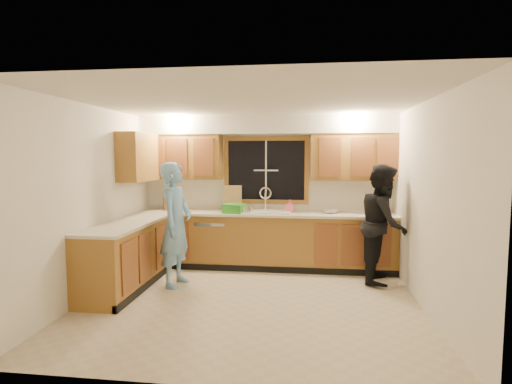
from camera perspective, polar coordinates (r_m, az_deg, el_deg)
floor at (r=5.24m, az=-0.77°, el=-15.41°), size 4.20×4.20×0.00m
ceiling at (r=4.95m, az=-0.80°, el=12.82°), size 4.20×4.20×0.00m
wall_back at (r=6.82m, az=1.44°, el=0.17°), size 4.20×0.00×4.20m
wall_left at (r=5.63m, az=-22.47°, el=-1.25°), size 0.00×3.80×3.80m
wall_right at (r=5.09m, az=23.33°, el=-1.91°), size 0.00×3.80×3.80m
base_cabinets_back at (r=6.64m, az=1.16°, el=-7.03°), size 4.20×0.60×0.88m
base_cabinets_left at (r=5.94m, az=-17.96°, el=-8.75°), size 0.60×1.90×0.88m
countertop_back at (r=6.55m, az=1.16°, el=-3.11°), size 4.20×0.63×0.04m
countertop_left at (r=5.84m, az=-17.95°, el=-4.37°), size 0.63×1.90×0.04m
upper_cabinets_left at (r=6.92m, az=-10.55°, el=4.93°), size 1.35×0.33×0.75m
upper_cabinets_right at (r=6.63m, az=13.69°, el=4.87°), size 1.35×0.33×0.75m
upper_cabinets_return at (r=6.53m, az=-16.49°, el=4.80°), size 0.33×0.90×0.75m
soffit at (r=6.64m, az=1.31°, el=9.55°), size 4.20×0.35×0.30m
window_frame at (r=6.79m, az=1.44°, el=3.11°), size 1.44×0.03×1.14m
sink at (r=6.57m, az=1.17°, el=-3.39°), size 0.86×0.52×0.57m
dishwasher at (r=6.78m, az=-6.06°, el=-7.06°), size 0.60×0.56×0.82m
stove at (r=5.44m, az=-20.55°, el=-9.98°), size 0.58×0.75×0.90m
man at (r=5.77m, az=-11.38°, el=-4.54°), size 0.47×0.67×1.76m
woman at (r=6.10m, az=17.74°, el=-4.33°), size 0.82×0.96×1.72m
knife_block at (r=7.00m, az=-12.57°, el=-1.61°), size 0.16×0.15×0.22m
cutting_board at (r=6.83m, az=-3.39°, el=-0.81°), size 0.33×0.16×0.42m
dish_crate at (r=6.50m, az=-3.11°, el=-2.35°), size 0.37×0.35×0.15m
soap_bottle at (r=6.56m, az=4.84°, el=-2.01°), size 0.12×0.12×0.21m
bowl at (r=6.55m, az=10.52°, el=-2.75°), size 0.30×0.30×0.06m
can_left at (r=6.50m, az=-0.70°, el=-2.51°), size 0.07×0.07×0.11m
can_right at (r=6.45m, az=-1.79°, el=-2.52°), size 0.07×0.07×0.12m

